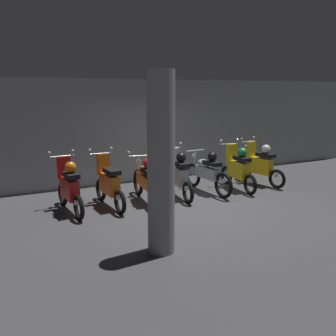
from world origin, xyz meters
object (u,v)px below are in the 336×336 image
object	(u,v)px
motorbike_slot_0	(69,187)
motorbike_slot_6	(260,164)
motorbike_slot_2	(146,180)
support_pillar	(161,165)
motorbike_slot_1	(109,184)
motorbike_slot_5	(238,168)
motorbike_slot_3	(178,174)
motorbike_slot_4	(207,172)

from	to	relation	value
motorbike_slot_0	motorbike_slot_6	distance (m)	5.25
motorbike_slot_2	support_pillar	bearing A→B (deg)	-107.73
motorbike_slot_1	motorbike_slot_5	distance (m)	3.51
motorbike_slot_6	support_pillar	world-z (taller)	support_pillar
motorbike_slot_3	motorbike_slot_4	distance (m)	0.88
motorbike_slot_0	motorbike_slot_5	size ratio (longest dim) A/B	1.00
motorbike_slot_4	motorbike_slot_5	xyz separation A→B (m)	(0.88, -0.11, 0.04)
motorbike_slot_2	motorbike_slot_5	bearing A→B (deg)	-0.42
motorbike_slot_6	support_pillar	xyz separation A→B (m)	(-4.33, -2.74, 0.88)
motorbike_slot_6	support_pillar	distance (m)	5.20
motorbike_slot_1	motorbike_slot_4	distance (m)	2.63
motorbike_slot_4	motorbike_slot_5	world-z (taller)	motorbike_slot_5
motorbike_slot_1	motorbike_slot_2	size ratio (longest dim) A/B	0.86
motorbike_slot_2	motorbike_slot_4	xyz separation A→B (m)	(1.75, 0.09, -0.00)
motorbike_slot_2	motorbike_slot_4	size ratio (longest dim) A/B	1.00
motorbike_slot_4	support_pillar	bearing A→B (deg)	-133.76
motorbike_slot_0	motorbike_slot_1	world-z (taller)	same
motorbike_slot_0	motorbike_slot_2	xyz separation A→B (m)	(1.76, -0.06, -0.04)
motorbike_slot_1	motorbike_slot_4	size ratio (longest dim) A/B	0.86
motorbike_slot_0	motorbike_slot_5	world-z (taller)	same
motorbike_slot_0	motorbike_slot_2	size ratio (longest dim) A/B	0.86
motorbike_slot_6	support_pillar	size ratio (longest dim) A/B	0.58
motorbike_slot_3	support_pillar	distance (m)	3.28
motorbike_slot_6	motorbike_slot_4	bearing A→B (deg)	-178.59
motorbike_slot_2	motorbike_slot_1	bearing A→B (deg)	176.86
motorbike_slot_6	motorbike_slot_5	bearing A→B (deg)	-170.09
support_pillar	motorbike_slot_3	bearing A→B (deg)	57.19
motorbike_slot_1	motorbike_slot_3	xyz separation A→B (m)	(1.76, -0.00, 0.04)
motorbike_slot_2	motorbike_slot_4	world-z (taller)	motorbike_slot_2
motorbike_slot_0	motorbike_slot_4	distance (m)	3.51
motorbike_slot_5	support_pillar	xyz separation A→B (m)	(-3.46, -2.59, 0.88)
motorbike_slot_1	motorbike_slot_5	bearing A→B (deg)	-1.10
motorbike_slot_2	support_pillar	size ratio (longest dim) A/B	0.67
motorbike_slot_1	motorbike_slot_2	xyz separation A→B (m)	(0.88, -0.05, 0.00)
motorbike_slot_2	motorbike_slot_3	xyz separation A→B (m)	(0.88, 0.05, 0.04)
motorbike_slot_0	motorbike_slot_3	xyz separation A→B (m)	(2.63, -0.01, 0.00)
motorbike_slot_6	motorbike_slot_2	bearing A→B (deg)	-177.83
motorbike_slot_1	motorbike_slot_2	distance (m)	0.88
motorbike_slot_0	motorbike_slot_6	bearing A→B (deg)	0.84
motorbike_slot_3	motorbike_slot_5	world-z (taller)	same
motorbike_slot_0	support_pillar	world-z (taller)	support_pillar
motorbike_slot_2	support_pillar	world-z (taller)	support_pillar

